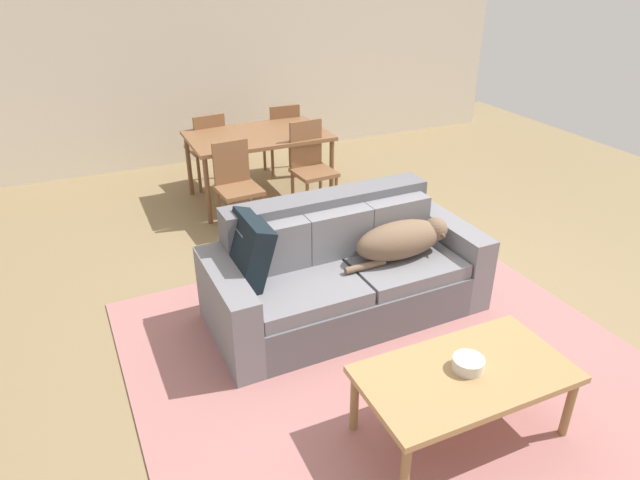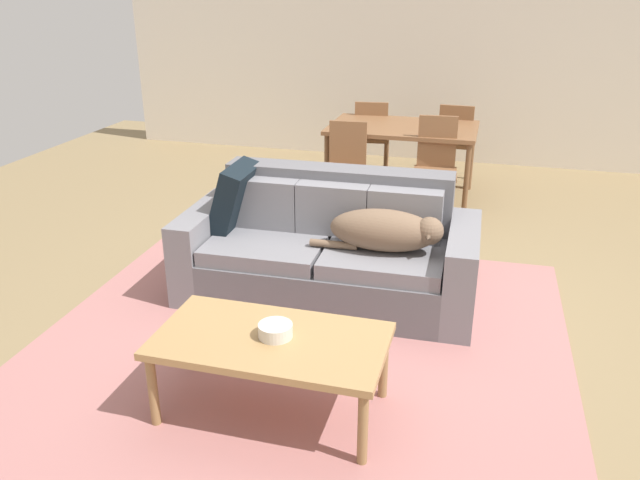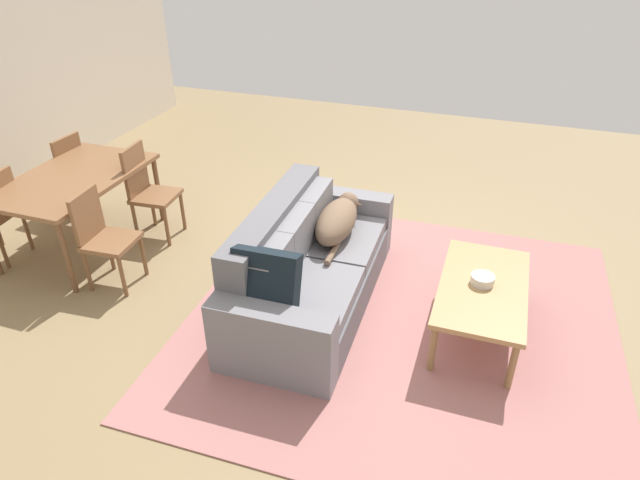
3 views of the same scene
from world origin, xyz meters
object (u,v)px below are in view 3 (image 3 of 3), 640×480
at_px(coffee_table, 483,290).
at_px(bowl_on_coffee_table, 482,279).
at_px(couch, 307,268).
at_px(throw_pillow_by_left_arm, 265,284).
at_px(dining_chair_near_right, 148,188).
at_px(dining_chair_far_right, 65,171).
at_px(dog_on_left_cushion, 338,220).
at_px(dining_table, 73,182).
at_px(dining_chair_near_left, 102,235).

xyz_separation_m(coffee_table, bowl_on_coffee_table, (0.02, 0.02, 0.08)).
relative_size(couch, bowl_on_coffee_table, 11.73).
distance_m(throw_pillow_by_left_arm, dining_chair_near_right, 2.22).
relative_size(dining_chair_near_right, dining_chair_far_right, 1.07).
relative_size(coffee_table, dining_chair_near_right, 1.25).
xyz_separation_m(couch, dining_chair_far_right, (0.65, 2.95, 0.17)).
height_order(dog_on_left_cushion, dining_table, dining_table).
height_order(dining_table, dining_chair_near_left, dining_chair_near_left).
distance_m(dog_on_left_cushion, coffee_table, 1.33).
relative_size(coffee_table, dining_table, 0.80).
height_order(dining_chair_near_right, dining_chair_far_right, dining_chair_near_right).
bearing_deg(dog_on_left_cushion, dining_table, 95.02).
height_order(dog_on_left_cushion, dining_chair_near_left, dining_chair_near_left).
relative_size(couch, coffee_table, 1.75).
bearing_deg(couch, dining_chair_near_right, 72.38).
distance_m(couch, throw_pillow_by_left_arm, 0.80).
height_order(throw_pillow_by_left_arm, dining_table, throw_pillow_by_left_arm).
relative_size(couch, dining_chair_near_right, 2.18).
bearing_deg(coffee_table, dining_table, 88.57).
distance_m(dining_chair_near_right, dining_chair_far_right, 1.10).
relative_size(dog_on_left_cushion, bowl_on_coffee_table, 5.00).
bearing_deg(dining_table, dining_chair_near_left, -125.53).
bearing_deg(bowl_on_coffee_table, couch, 93.11).
relative_size(couch, dining_chair_far_right, 2.33).
bearing_deg(couch, dog_on_left_cushion, -18.72).
relative_size(coffee_table, bowl_on_coffee_table, 6.70).
bearing_deg(dining_table, throw_pillow_by_left_arm, -110.50).
distance_m(couch, dining_chair_near_left, 1.78).
bearing_deg(dining_table, dining_chair_far_right, 48.86).
height_order(dining_chair_near_left, dining_chair_near_right, dining_chair_near_right).
bearing_deg(couch, throw_pillow_by_left_arm, 175.84).
relative_size(dog_on_left_cushion, dining_chair_near_left, 1.01).
bearing_deg(dining_chair_near_right, throw_pillow_by_left_arm, -129.33).
distance_m(couch, dining_chair_near_right, 1.94).
relative_size(dog_on_left_cushion, dining_chair_far_right, 0.99).
relative_size(coffee_table, dining_chair_far_right, 1.33).
bearing_deg(dog_on_left_cushion, coffee_table, -107.66).
bearing_deg(coffee_table, dog_on_left_cushion, 73.64).
bearing_deg(dog_on_left_cushion, bowl_on_coffee_table, -106.94).
height_order(couch, dining_chair_far_right, dining_chair_far_right).
bearing_deg(throw_pillow_by_left_arm, dining_chair_near_right, 55.11).
distance_m(bowl_on_coffee_table, dining_chair_near_right, 3.28).
xyz_separation_m(dog_on_left_cushion, coffee_table, (-0.37, -1.27, -0.19)).
xyz_separation_m(dog_on_left_cushion, bowl_on_coffee_table, (-0.35, -1.25, -0.10)).
xyz_separation_m(couch, dining_chair_near_left, (-0.30, 1.75, 0.15)).
bearing_deg(dining_table, bowl_on_coffee_table, -91.11).
bearing_deg(dining_chair_near_left, coffee_table, -87.78).
height_order(couch, coffee_table, couch).
bearing_deg(dining_chair_near_left, couch, -84.51).
bearing_deg(dining_chair_far_right, couch, 80.17).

